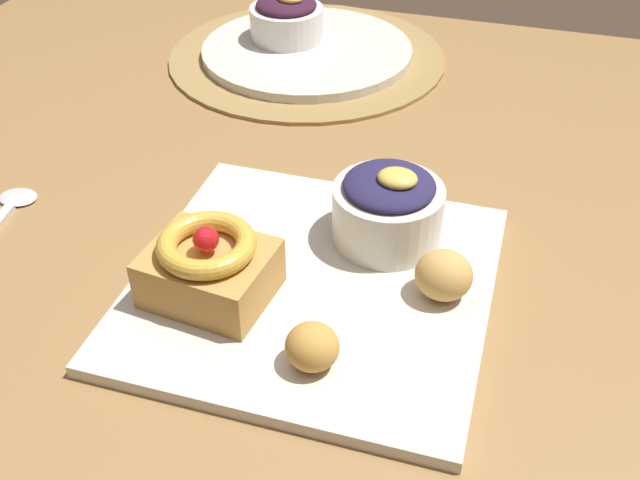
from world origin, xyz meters
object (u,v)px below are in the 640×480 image
Objects in this scene: fritter_middle at (312,347)px; back_plate at (307,51)px; back_ramekin at (287,18)px; front_plate at (313,285)px; berry_ramekin at (388,207)px; spoon at (5,213)px; fritter_front at (444,275)px; cake_slice at (209,266)px.

back_plate is (-0.17, 0.54, -0.02)m from fritter_middle.
back_ramekin reaches higher than fritter_middle.
berry_ramekin reaches higher than front_plate.
front_plate is at bearing -101.04° from spoon.
back_ramekin reaches higher than fritter_front.
fritter_middle is (0.10, -0.05, -0.01)m from cake_slice.
cake_slice reaches higher than spoon.
cake_slice is 2.62× the size of fritter_middle.
fritter_middle is at bearing -115.35° from spoon.
back_ramekin is 0.78× the size of spoon.
cake_slice reaches higher than fritter_middle.
berry_ramekin reaches higher than spoon.
fritter_middle is 0.15× the size of back_plate.
spoon is at bearing -112.41° from back_plate.
cake_slice is 0.85× the size of spoon.
back_ramekin reaches higher than cake_slice.
cake_slice is at bearing -81.87° from back_plate.
back_plate is at bearing -30.16° from spoon.
back_ramekin is (-0.29, 0.45, 0.01)m from fritter_front.
cake_slice is at bearing -78.42° from back_ramekin.
back_ramekin is at bearing 110.45° from fritter_middle.
cake_slice is at bearing -111.40° from spoon.
back_plate is (-0.19, 0.37, -0.03)m from berry_ramekin.
cake_slice reaches higher than back_plate.
spoon is at bearing 162.40° from fritter_middle.
back_plate is at bearing 120.39° from fritter_front.
front_plate is at bearing 106.65° from fritter_middle.
cake_slice reaches higher than front_plate.
cake_slice is at bearing -136.44° from berry_ramekin.
back_ramekin is 0.47m from spoon.
berry_ramekin is at bearing -59.72° from back_ramekin.
back_ramekin is (-0.21, 0.55, 0.02)m from fritter_middle.
front_plate is 0.50m from back_ramekin.
cake_slice is 1.08× the size of berry_ramekin.
spoon is at bearing 166.35° from cake_slice.
fritter_front is (0.18, 0.05, -0.01)m from cake_slice.
back_plate is 2.84× the size of back_ramekin.
back_ramekin is at bearing -25.53° from spoon.
back_plate is (-0.15, 0.44, 0.01)m from front_plate.
front_plate is at bearing -121.69° from berry_ramekin.
spoon is (-0.32, 0.02, -0.00)m from front_plate.
berry_ramekin is at bearing 43.56° from cake_slice.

